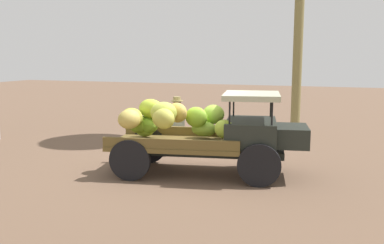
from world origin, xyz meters
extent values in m
plane|color=brown|center=(0.00, 0.00, 0.00)|extent=(60.00, 60.00, 0.00)
cube|color=#242822|center=(0.47, -0.24, 0.51)|extent=(4.02, 1.13, 0.16)
cylinder|color=black|center=(1.76, 0.80, 0.46)|extent=(0.93, 0.30, 0.92)
cylinder|color=black|center=(2.04, -0.78, 0.46)|extent=(0.93, 0.30, 0.92)
cylinder|color=black|center=(-1.00, 0.31, 0.46)|extent=(0.93, 0.30, 0.92)
cylinder|color=black|center=(-0.72, -1.27, 0.46)|extent=(0.93, 0.30, 0.92)
cube|color=brown|center=(0.03, -0.32, 0.69)|extent=(3.25, 2.22, 0.10)
cube|color=brown|center=(-0.11, 0.47, 0.85)|extent=(2.97, 0.60, 0.22)
cube|color=brown|center=(0.17, -1.11, 0.85)|extent=(2.97, 0.60, 0.22)
cube|color=#242822|center=(1.70, -0.02, 1.01)|extent=(1.35, 1.69, 0.55)
cube|color=#242822|center=(2.59, 0.13, 0.96)|extent=(0.88, 1.17, 0.44)
cylinder|color=black|center=(2.02, 0.69, 1.56)|extent=(0.04, 0.04, 0.55)
cylinder|color=black|center=(2.25, -0.58, 1.56)|extent=(0.04, 0.04, 0.55)
cylinder|color=black|center=(1.16, 0.54, 1.56)|extent=(0.04, 0.04, 0.55)
cylinder|color=black|center=(1.38, -0.74, 1.56)|extent=(0.04, 0.04, 0.55)
cube|color=#BABD9A|center=(1.70, -0.02, 1.84)|extent=(1.47, 1.71, 0.12)
ellipsoid|color=#B0CB35|center=(-0.69, -0.18, 1.47)|extent=(0.81, 0.72, 0.59)
ellipsoid|color=#97C13C|center=(0.54, 0.14, 1.00)|extent=(0.65, 0.59, 0.47)
ellipsoid|color=gold|center=(-0.01, -0.23, 1.41)|extent=(0.64, 0.52, 0.47)
ellipsoid|color=#A8D33A|center=(-0.90, -0.13, 0.96)|extent=(0.58, 0.53, 0.46)
ellipsoid|color=#CCB453|center=(-0.83, -1.04, 1.33)|extent=(0.68, 0.69, 0.45)
ellipsoid|color=gold|center=(-1.02, -0.57, 1.29)|extent=(0.64, 0.71, 0.62)
ellipsoid|color=#8AB32D|center=(-0.94, -0.23, 1.07)|extent=(0.80, 0.80, 0.52)
ellipsoid|color=gold|center=(-0.10, -0.82, 1.35)|extent=(0.75, 0.70, 0.48)
ellipsoid|color=gold|center=(-0.54, -0.03, 1.28)|extent=(0.69, 0.65, 0.47)
ellipsoid|color=#98B433|center=(1.23, -0.56, 1.15)|extent=(0.64, 0.63, 0.49)
ellipsoid|color=#85BA2F|center=(-0.80, -0.18, 1.06)|extent=(0.81, 0.76, 0.52)
ellipsoid|color=#97C23A|center=(0.69, 0.41, 1.32)|extent=(0.66, 0.67, 0.59)
ellipsoid|color=#8DC32D|center=(0.40, -0.03, 1.30)|extent=(0.63, 0.46, 0.50)
ellipsoid|color=#B3C043|center=(-0.16, -0.65, 1.46)|extent=(0.72, 0.68, 0.55)
cylinder|color=#41424C|center=(-0.48, 1.34, 0.39)|extent=(0.15, 0.15, 0.79)
cylinder|color=#41424C|center=(-0.72, 1.22, 0.39)|extent=(0.15, 0.15, 0.79)
cube|color=#B2BAA5|center=(-0.60, 1.28, 1.06)|extent=(0.46, 0.39, 0.55)
cylinder|color=#B2BAA5|center=(-0.47, 1.23, 1.15)|extent=(0.40, 0.26, 0.10)
cylinder|color=#B2BAA5|center=(-0.65, 1.15, 1.15)|extent=(0.19, 0.41, 0.10)
sphere|color=#82634E|center=(-0.60, 1.28, 1.45)|extent=(0.22, 0.22, 0.22)
cylinder|color=olive|center=(-0.60, 1.28, 1.52)|extent=(0.34, 0.34, 0.02)
cylinder|color=olive|center=(-0.60, 1.28, 1.58)|extent=(0.20, 0.20, 0.10)
ellipsoid|color=tan|center=(-1.72, 1.97, 0.15)|extent=(0.60, 0.54, 0.31)
camera|label=1|loc=(3.56, -9.31, 2.72)|focal=39.49mm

